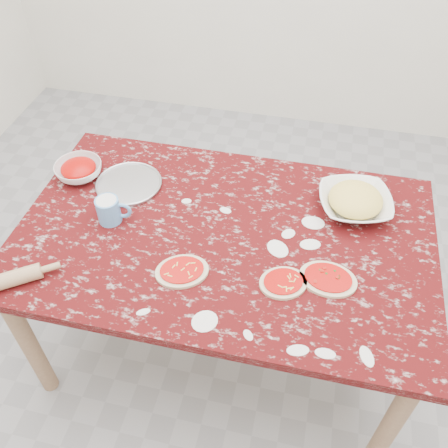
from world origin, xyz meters
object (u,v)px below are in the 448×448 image
cheese_bowl (355,203)px  flour_mug (110,210)px  pizza_tray (129,184)px  sauce_bowl (79,170)px  worktable (224,247)px

cheese_bowl → flour_mug: flour_mug is taller
flour_mug → pizza_tray: bearing=92.4°
pizza_tray → sauce_bowl: size_ratio=1.36×
cheese_bowl → pizza_tray: bearing=-176.3°
worktable → flour_mug: (-0.45, -0.03, 0.14)m
worktable → sauce_bowl: size_ratio=7.98×
pizza_tray → flour_mug: 0.22m
sauce_bowl → flour_mug: (0.24, -0.22, 0.02)m
pizza_tray → flour_mug: (0.01, -0.21, 0.05)m
pizza_tray → cheese_bowl: 0.94m
worktable → cheese_bowl: cheese_bowl is taller
pizza_tray → cheese_bowl: (0.94, 0.06, 0.03)m
worktable → pizza_tray: 0.50m
cheese_bowl → flour_mug: 0.97m
pizza_tray → cheese_bowl: cheese_bowl is taller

